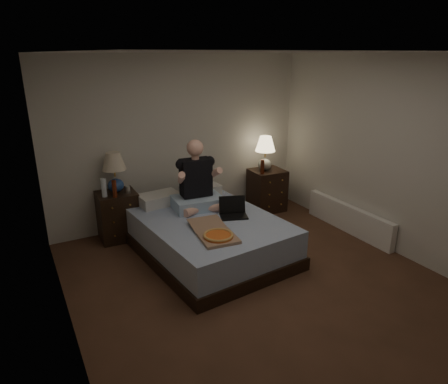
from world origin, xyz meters
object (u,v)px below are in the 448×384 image
radiator (348,218)px  nightstand_left (118,216)px  nightstand_right (267,190)px  lamp_right (265,153)px  water_bottle (104,188)px  lamp_left (115,172)px  soda_can (128,190)px  pizza_box (218,236)px  person (197,175)px  beer_bottle_left (114,189)px  bed (209,236)px  laptop (234,208)px  beer_bottle_right (262,167)px

radiator → nightstand_left: bearing=155.1°
nightstand_right → lamp_right: bearing=157.7°
radiator → nightstand_right: bearing=113.5°
water_bottle → radiator: water_bottle is taller
water_bottle → radiator: (3.18, -1.31, -0.60)m
lamp_left → nightstand_right: bearing=-3.1°
soda_can → radiator: bearing=-24.3°
pizza_box → person: bearing=84.6°
water_bottle → beer_bottle_left: water_bottle is taller
lamp_left → person: size_ratio=0.60×
bed → lamp_left: (-0.88, 1.07, 0.71)m
beer_bottle_left → laptop: beer_bottle_left is taller
beer_bottle_left → radiator: 3.35m
nightstand_left → soda_can: 0.43m
water_bottle → laptop: water_bottle is taller
lamp_left → radiator: size_ratio=0.35×
nightstand_right → beer_bottle_left: bearing=-176.0°
bed → nightstand_right: 1.81m
water_bottle → radiator: size_ratio=0.16×
water_bottle → pizza_box: water_bottle is taller
nightstand_right → laptop: (-1.25, -1.07, 0.28)m
beer_bottle_right → laptop: 1.43m
bed → lamp_right: bearing=27.1°
nightstand_left → bed: bearing=-47.8°
lamp_right → beer_bottle_right: bearing=-134.7°
water_bottle → person: (1.10, -0.57, 0.17)m
nightstand_left → water_bottle: 0.50m
lamp_right → water_bottle: lamp_right is taller
radiator → person: bearing=160.6°
water_bottle → laptop: bearing=-38.3°
beer_bottle_left → person: bearing=-26.9°
pizza_box → nightstand_right: bearing=48.4°
water_bottle → soda_can: (0.31, -0.01, -0.07)m
lamp_left → radiator: (3.00, -1.43, -0.76)m
lamp_right → laptop: bearing=-138.0°
nightstand_right → lamp_left: 2.51m
person → soda_can: bearing=149.6°
beer_bottle_right → pizza_box: bearing=-137.2°
person → pizza_box: bearing=-96.7°
pizza_box → soda_can: bearing=116.9°
soda_can → beer_bottle_left: (-0.19, -0.07, 0.06)m
bed → beer_bottle_left: 1.40m
nightstand_right → beer_bottle_right: beer_bottle_right is taller
lamp_left → lamp_right: (2.39, -0.11, 0.01)m
bed → laptop: size_ratio=5.97×
water_bottle → beer_bottle_left: 0.14m
nightstand_right → beer_bottle_left: 2.54m
lamp_left → bed: bearing=-50.5°
beer_bottle_right → laptop: (-1.06, -0.94, -0.18)m
soda_can → pizza_box: size_ratio=0.13×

